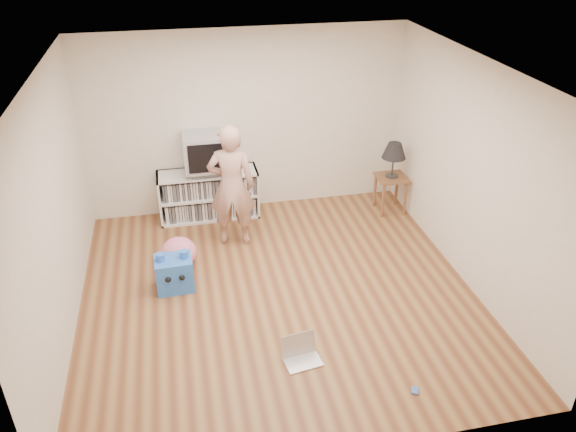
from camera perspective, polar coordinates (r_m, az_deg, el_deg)
The scene contains 13 objects.
ground at distance 6.63m, azimuth -0.99°, elevation -7.84°, with size 4.50×4.50×0.00m, color brown.
walls at distance 5.93m, azimuth -1.10°, elevation 2.22°, with size 4.52×4.52×2.60m.
ceiling at distance 5.47m, azimuth -1.23°, elevation 14.44°, with size 4.50×4.50×0.01m, color white.
media_unit at distance 8.11m, azimuth -8.06°, elevation 2.23°, with size 1.40×0.45×0.70m.
dvd_deck at distance 7.93m, azimuth -8.24°, elevation 4.66°, with size 0.45×0.35×0.07m, color gray.
crt_tv at distance 7.81m, azimuth -8.39°, elevation 6.55°, with size 0.60×0.53×0.50m.
side_table at distance 8.28m, azimuth 10.41°, elevation 3.13°, with size 0.42×0.42×0.55m.
table_lamp at distance 8.06m, azimuth 10.74°, elevation 6.48°, with size 0.34×0.34×0.52m.
person at distance 7.21m, azimuth -5.75°, elevation 3.03°, with size 0.60×0.40×1.65m, color tan.
laptop at distance 5.76m, azimuth 1.27°, elevation -13.75°, with size 0.40×0.34×0.25m.
playing_cards at distance 5.62m, azimuth 12.76°, elevation -16.90°, with size 0.07×0.09×0.02m, color #496DC5.
plush_blue at distance 6.73m, azimuth -11.47°, elevation -5.68°, with size 0.44×0.39×0.49m.
plush_pink at distance 7.13m, azimuth -11.03°, elevation -3.64°, with size 0.44×0.44×0.37m, color pink.
Camera 1 is at (-0.98, -5.19, 4.00)m, focal length 35.00 mm.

